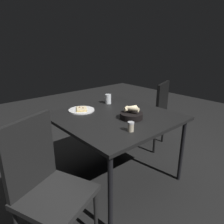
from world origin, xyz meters
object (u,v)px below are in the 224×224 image
dining_table (115,120)px  bread_basket (131,115)px  pizza_plate (81,110)px  pepper_shaker (131,127)px  chair_near (154,112)px  chair_far (45,180)px  beer_glass (108,99)px

dining_table → bread_basket: size_ratio=5.07×
pizza_plate → pepper_shaker: 0.73m
bread_basket → pepper_shaker: bearing=-47.5°
bread_basket → pizza_plate: bearing=-156.0°
pizza_plate → pepper_shaker: bearing=0.6°
dining_table → chair_near: bearing=102.7°
chair_near → chair_far: chair_far is taller
beer_glass → chair_near: bearing=75.7°
dining_table → pepper_shaker: (0.37, -0.17, 0.09)m
chair_far → pepper_shaker: bearing=81.7°
beer_glass → dining_table: bearing=-30.6°
pepper_shaker → bread_basket: bearing=132.5°
beer_glass → pepper_shaker: 0.85m
chair_near → chair_far: bearing=-75.3°
dining_table → pepper_shaker: pepper_shaker is taller
dining_table → bread_basket: bread_basket is taller
dining_table → chair_near: size_ratio=1.19×
dining_table → bread_basket: bearing=19.2°
chair_near → pizza_plate: bearing=-97.9°
chair_far → pizza_plate: bearing=130.9°
dining_table → chair_near: chair_near is taller
pepper_shaker → chair_near: chair_near is taller
chair_near → chair_far: (0.47, -1.80, 0.03)m
bread_basket → chair_near: bearing=113.6°
beer_glass → chair_far: chair_far is taller
bread_basket → beer_glass: size_ratio=1.95×
bread_basket → dining_table: bearing=-160.8°
bread_basket → chair_near: 0.96m
chair_far → dining_table: bearing=106.7°
bread_basket → chair_far: (0.10, -0.95, -0.22)m
beer_glass → pepper_shaker: bearing=-27.5°
pizza_plate → pepper_shaker: size_ratio=3.39×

